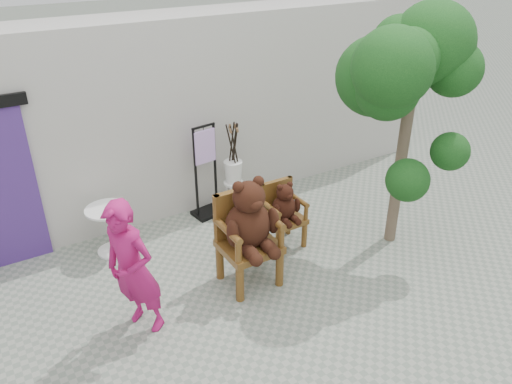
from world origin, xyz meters
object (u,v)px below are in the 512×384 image
chair_small (283,208)px  display_stand (206,182)px  tree (405,71)px  chair_big (248,225)px  cafe_table (110,225)px  stool_bucket (233,171)px  person (133,269)px

chair_small → display_stand: bearing=113.1°
tree → display_stand: bearing=130.6°
chair_small → tree: size_ratio=0.30×
chair_big → tree: tree is taller
cafe_table → stool_bucket: bearing=6.5°
stool_bucket → tree: 3.09m
chair_big → person: bearing=-174.4°
tree → chair_big: bearing=172.6°
person → chair_small: bearing=73.9°
cafe_table → display_stand: size_ratio=0.47×
chair_big → display_stand: 1.85m
display_stand → tree: size_ratio=0.45×
chair_small → display_stand: size_ratio=0.66×
chair_small → cafe_table: chair_small is taller
chair_big → person: (-1.52, -0.15, 0.02)m
person → tree: 3.97m
stool_bucket → cafe_table: bearing=-173.5°
stool_bucket → tree: size_ratio=0.43×
tree → person: bearing=178.1°
chair_big → person: 1.53m
chair_big → stool_bucket: bearing=66.5°
cafe_table → display_stand: 1.64m
person → display_stand: bearing=105.7°
stool_bucket → tree: tree is taller
chair_big → chair_small: chair_big is taller
display_stand → tree: 3.36m
person → cafe_table: size_ratio=2.44×
chair_big → display_stand: size_ratio=0.98×
chair_small → cafe_table: bearing=153.7°
chair_small → tree: 2.42m
chair_big → display_stand: bearing=80.5°
person → display_stand: size_ratio=1.14×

